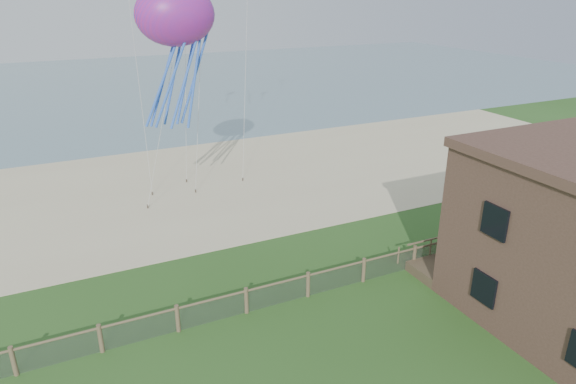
# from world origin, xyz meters

# --- Properties ---
(ground) EXTENTS (160.00, 160.00, 0.00)m
(ground) POSITION_xyz_m (0.00, 0.00, 0.00)
(ground) COLOR #2A501B
(ground) RESTS_ON ground
(sand_beach) EXTENTS (72.00, 20.00, 0.02)m
(sand_beach) POSITION_xyz_m (0.00, 22.00, 0.00)
(sand_beach) COLOR #C7B890
(sand_beach) RESTS_ON ground
(ocean) EXTENTS (160.00, 68.00, 0.02)m
(ocean) POSITION_xyz_m (0.00, 66.00, 0.00)
(ocean) COLOR slate
(ocean) RESTS_ON ground
(chainlink_fence) EXTENTS (36.20, 0.20, 1.25)m
(chainlink_fence) POSITION_xyz_m (0.00, 6.00, 0.55)
(chainlink_fence) COLOR brown
(chainlink_fence) RESTS_ON ground
(motel_deck) EXTENTS (15.00, 2.00, 0.50)m
(motel_deck) POSITION_xyz_m (13.00, 5.00, 0.25)
(motel_deck) COLOR brown
(motel_deck) RESTS_ON ground
(picnic_table) EXTENTS (2.14, 1.92, 0.74)m
(picnic_table) POSITION_xyz_m (8.41, 5.00, 0.37)
(picnic_table) COLOR brown
(picnic_table) RESTS_ON ground
(octopus_kite) EXTENTS (4.30, 3.37, 7.99)m
(octopus_kite) POSITION_xyz_m (-2.62, 16.38, 9.81)
(octopus_kite) COLOR #E52459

